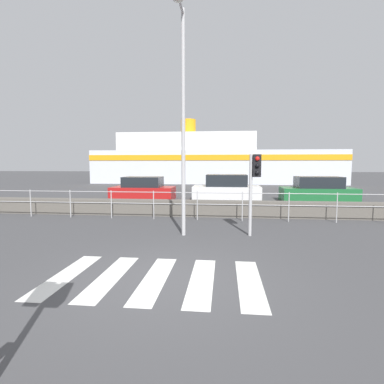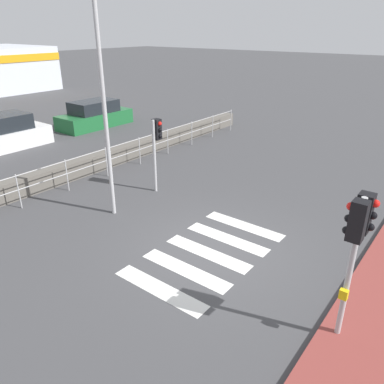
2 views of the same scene
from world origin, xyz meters
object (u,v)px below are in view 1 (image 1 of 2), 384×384
(ferry_boat, at_px, (210,162))
(parked_car_white, at_px, (226,189))
(parked_car_red, at_px, (143,190))
(traffic_light_far, at_px, (255,176))
(parked_car_green, at_px, (318,191))
(streetlamp, at_px, (182,98))

(ferry_boat, height_order, parked_car_white, ferry_boat)
(ferry_boat, xyz_separation_m, parked_car_white, (1.86, -18.20, -1.77))
(ferry_boat, height_order, parked_car_red, ferry_boat)
(traffic_light_far, distance_m, ferry_boat, 27.40)
(parked_car_red, height_order, parked_car_green, parked_car_green)
(streetlamp, relative_size, parked_car_white, 1.66)
(traffic_light_far, bearing_deg, streetlamp, -170.83)
(parked_car_white, bearing_deg, traffic_light_far, -85.12)
(streetlamp, height_order, parked_car_red, streetlamp)
(streetlamp, distance_m, ferry_boat, 27.67)
(parked_car_red, bearing_deg, parked_car_green, 0.00)
(traffic_light_far, relative_size, parked_car_red, 0.64)
(parked_car_red, relative_size, parked_car_green, 0.92)
(parked_car_white, distance_m, parked_car_green, 5.37)
(parked_car_white, bearing_deg, streetlamp, -98.35)
(traffic_light_far, xyz_separation_m, parked_car_red, (-5.98, 9.06, -1.24))
(ferry_boat, distance_m, parked_car_white, 18.38)
(parked_car_green, bearing_deg, streetlamp, -125.65)
(parked_car_red, xyz_separation_m, parked_car_green, (10.57, 0.00, 0.03))
(ferry_boat, bearing_deg, traffic_light_far, -84.48)
(parked_car_red, height_order, parked_car_white, parked_car_white)
(ferry_boat, relative_size, parked_car_red, 7.18)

